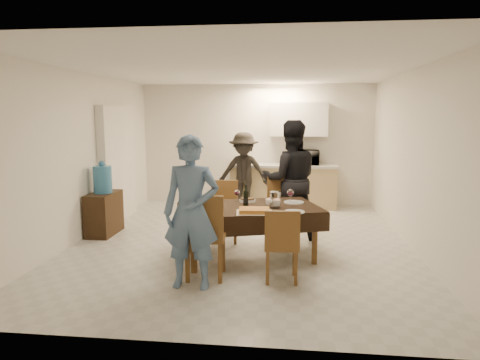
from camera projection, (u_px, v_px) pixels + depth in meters
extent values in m
cube|color=beige|center=(241.00, 242.00, 6.58)|extent=(5.00, 6.00, 0.02)
cube|color=white|center=(242.00, 69.00, 6.19)|extent=(5.00, 6.00, 0.02)
cube|color=silver|center=(256.00, 145.00, 9.33)|extent=(5.00, 0.02, 2.60)
cube|color=silver|center=(201.00, 194.00, 3.44)|extent=(5.00, 0.02, 2.60)
cube|color=silver|center=(82.00, 156.00, 6.66)|extent=(0.02, 6.00, 2.60)
cube|color=silver|center=(415.00, 160.00, 6.11)|extent=(0.02, 6.00, 2.60)
cube|color=white|center=(118.00, 164.00, 7.87)|extent=(0.15, 1.40, 2.10)
cube|color=tan|center=(283.00, 187.00, 9.08)|extent=(2.20, 0.60, 0.86)
cube|color=#B2B1AC|center=(283.00, 166.00, 9.01)|extent=(2.24, 0.64, 0.05)
cube|color=white|center=(299.00, 119.00, 8.98)|extent=(1.20, 0.34, 0.70)
cube|color=black|center=(249.00, 208.00, 5.74)|extent=(2.08, 1.59, 0.04)
cube|color=brown|center=(249.00, 234.00, 5.79)|extent=(0.07, 0.07, 0.68)
cube|color=brown|center=(206.00, 236.00, 5.08)|extent=(0.49, 0.49, 0.06)
cube|color=brown|center=(202.00, 218.00, 4.83)|extent=(0.47, 0.07, 0.50)
cube|color=brown|center=(282.00, 245.00, 4.99)|extent=(0.41, 0.41, 0.05)
cube|color=brown|center=(282.00, 230.00, 4.78)|extent=(0.40, 0.06, 0.42)
cube|color=brown|center=(224.00, 213.00, 6.56)|extent=(0.46, 0.46, 0.05)
cube|color=brown|center=(222.00, 199.00, 6.34)|extent=(0.42, 0.09, 0.45)
cube|color=brown|center=(283.00, 211.00, 6.45)|extent=(0.51, 0.51, 0.05)
cube|color=brown|center=(283.00, 196.00, 6.21)|extent=(0.46, 0.09, 0.49)
cube|color=#321F10|center=(104.00, 213.00, 6.98)|extent=(0.37, 0.74, 0.69)
cylinder|color=#3E8BC4|center=(103.00, 179.00, 6.89)|extent=(0.29, 0.29, 0.44)
cylinder|color=white|center=(275.00, 200.00, 5.63)|extent=(0.14, 0.14, 0.22)
cube|color=gold|center=(254.00, 211.00, 5.34)|extent=(0.47, 0.38, 0.06)
cylinder|color=silver|center=(272.00, 202.00, 5.87)|extent=(0.17, 0.17, 0.07)
cylinder|color=silver|center=(247.00, 201.00, 6.01)|extent=(0.21, 0.21, 0.04)
cylinder|color=silver|center=(201.00, 209.00, 5.50)|extent=(0.28, 0.28, 0.02)
cylinder|color=silver|center=(294.00, 212.00, 5.37)|extent=(0.26, 0.26, 0.01)
cylinder|color=silver|center=(209.00, 200.00, 6.09)|extent=(0.28, 0.28, 0.02)
cylinder|color=silver|center=(294.00, 202.00, 5.96)|extent=(0.28, 0.28, 0.02)
imported|color=white|center=(306.00, 157.00, 8.94)|extent=(0.56, 0.38, 0.31)
imported|color=#5676A1|center=(191.00, 212.00, 4.74)|extent=(0.63, 0.41, 1.72)
imported|color=black|center=(290.00, 180.00, 6.67)|extent=(1.00, 0.83, 1.86)
imported|color=black|center=(244.00, 172.00, 8.67)|extent=(1.03, 0.59, 1.60)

